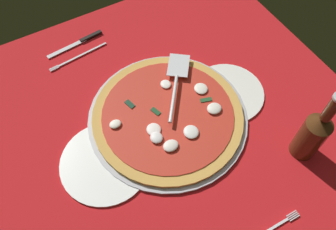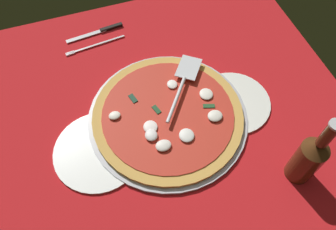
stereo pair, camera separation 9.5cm
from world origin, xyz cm
name	(u,v)px [view 1 (the left image)]	position (x,y,z in cm)	size (l,w,h in cm)	color
ground_plane	(172,117)	(0.00, 0.00, -0.40)	(103.99, 103.99, 0.80)	red
checker_pattern	(172,117)	(0.00, 0.00, 0.05)	(103.99, 103.99, 0.10)	silver
pizza_pan	(168,118)	(1.58, 0.16, 0.74)	(45.24, 45.24, 1.28)	#ADAEB8
dinner_plate_left	(227,93)	(-18.26, 1.18, 0.60)	(21.82, 21.82, 1.00)	white
dinner_plate_right	(106,162)	(22.64, 3.87, 0.60)	(24.06, 24.06, 1.00)	white
pizza	(168,116)	(1.54, 0.30, 2.16)	(42.56, 42.56, 2.83)	gold
pizza_server	(176,81)	(-5.62, -7.66, 4.54)	(17.85, 21.99, 1.00)	silver
place_setting_near	(79,49)	(13.63, -37.31, 0.46)	(20.89, 13.72, 1.40)	white
beer_bottle	(313,134)	(-24.74, 26.56, 9.44)	(6.60, 6.60, 25.10)	#4D2B14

